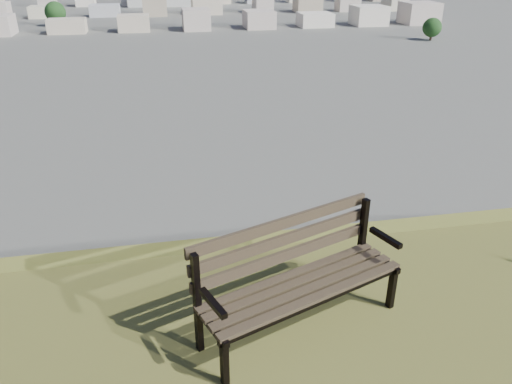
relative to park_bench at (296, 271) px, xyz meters
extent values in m
cube|color=#443927|center=(0.10, -0.25, -0.09)|extent=(1.64, 0.69, 0.03)
cube|color=#443927|center=(0.06, -0.15, -0.09)|extent=(1.64, 0.69, 0.03)
cube|color=#443927|center=(0.01, -0.04, -0.09)|extent=(1.64, 0.69, 0.03)
cube|color=#443927|center=(-0.03, 0.07, -0.09)|extent=(1.64, 0.69, 0.03)
cube|color=#443927|center=(-0.05, 0.14, 0.07)|extent=(1.62, 0.65, 0.10)
cube|color=#443927|center=(-0.06, 0.16, 0.21)|extent=(1.62, 0.65, 0.10)
cube|color=#443927|center=(-0.07, 0.18, 0.34)|extent=(1.62, 0.65, 0.10)
cube|color=black|center=(-0.67, -0.57, -0.30)|extent=(0.07, 0.07, 0.42)
cube|color=black|center=(-0.81, -0.18, -0.07)|extent=(0.07, 0.07, 0.88)
cube|color=black|center=(-0.74, -0.39, -0.12)|extent=(0.22, 0.47, 0.05)
cube|color=black|center=(-0.72, -0.43, 0.12)|extent=(0.17, 0.34, 0.04)
cube|color=black|center=(0.87, 0.02, -0.30)|extent=(0.07, 0.07, 0.42)
cube|color=black|center=(0.73, 0.41, -0.07)|extent=(0.07, 0.07, 0.88)
cube|color=black|center=(0.81, 0.20, -0.12)|extent=(0.22, 0.47, 0.05)
cube|color=black|center=(0.82, 0.16, 0.12)|extent=(0.17, 0.34, 0.04)
cube|color=black|center=(0.10, -0.26, -0.13)|extent=(1.63, 0.65, 0.04)
cube|color=black|center=(-0.03, 0.08, -0.13)|extent=(1.63, 0.65, 0.04)
cube|color=beige|center=(9.92, 292.91, -22.80)|extent=(49.66, 22.80, 5.42)
cube|color=beige|center=(-35.93, 197.20, -22.01)|extent=(11.00, 11.00, 7.00)
cube|color=beige|center=(-11.93, 197.20, -22.01)|extent=(11.00, 11.00, 7.00)
cube|color=#B3B3B8|center=(12.07, 197.20, -22.01)|extent=(11.00, 11.00, 7.00)
cube|color=beige|center=(36.07, 197.20, -22.01)|extent=(11.00, 11.00, 7.00)
cube|color=tan|center=(60.07, 197.20, -22.01)|extent=(11.00, 11.00, 7.00)
cube|color=silver|center=(84.07, 197.20, -22.01)|extent=(11.00, 11.00, 7.00)
cube|color=#BEB5AC|center=(108.07, 197.20, -22.01)|extent=(11.00, 11.00, 7.00)
cube|color=#B3B3B8|center=(-47.93, 247.20, -22.01)|extent=(11.00, 11.00, 7.00)
cube|color=beige|center=(-23.93, 247.20, -22.01)|extent=(11.00, 11.00, 7.00)
cube|color=tan|center=(0.07, 247.20, -22.01)|extent=(11.00, 11.00, 7.00)
cube|color=silver|center=(24.07, 247.20, -22.01)|extent=(11.00, 11.00, 7.00)
cube|color=#BEB5AC|center=(48.07, 247.20, -22.01)|extent=(11.00, 11.00, 7.00)
cube|color=silver|center=(72.07, 247.20, -22.01)|extent=(11.00, 11.00, 7.00)
cube|color=beige|center=(96.07, 247.20, -22.01)|extent=(11.00, 11.00, 7.00)
cube|color=beige|center=(120.07, 247.20, -22.01)|extent=(11.00, 11.00, 7.00)
cube|color=silver|center=(-59.93, 297.20, -22.01)|extent=(11.00, 11.00, 7.00)
cylinder|color=#2F2317|center=(90.07, 157.20, -24.46)|extent=(0.80, 0.80, 2.10)
sphere|color=#133719|center=(90.07, 157.20, -21.31)|extent=(6.30, 6.30, 6.30)
cylinder|color=#2F2317|center=(-39.93, 217.20, -24.16)|extent=(0.80, 0.80, 2.70)
sphere|color=#133719|center=(-39.93, 217.20, -20.11)|extent=(8.10, 8.10, 8.10)
cylinder|color=#2F2317|center=(130.07, 277.20, -24.53)|extent=(0.80, 0.80, 1.95)
cylinder|color=#2F2317|center=(40.07, 297.20, -24.46)|extent=(0.80, 0.80, 2.10)
camera|label=1|loc=(-0.94, -3.21, 2.33)|focal=35.00mm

